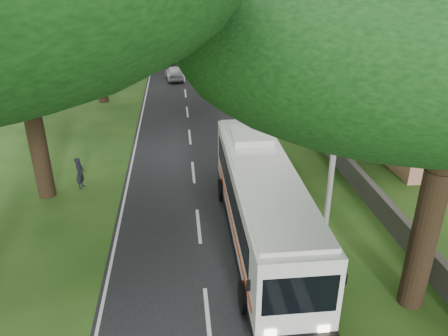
{
  "coord_description": "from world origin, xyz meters",
  "views": [
    {
      "loc": [
        -0.67,
        -9.78,
        11.32
      ],
      "look_at": [
        1.41,
        9.74,
        2.2
      ],
      "focal_mm": 35.0,
      "sensor_mm": 36.0,
      "label": 1
    }
  ],
  "objects_px": {
    "pedestrian": "(80,173)",
    "pole_mid": "(252,61)",
    "distant_car_c": "(195,42)",
    "pole_near": "(333,158)",
    "distant_car_b": "(169,56)",
    "church": "(425,60)",
    "pole_far": "(226,29)",
    "coach_bus": "(261,201)",
    "distant_car_a": "(174,73)"
  },
  "relations": [
    {
      "from": "coach_bus",
      "to": "distant_car_c",
      "type": "distance_m",
      "value": 52.21
    },
    {
      "from": "coach_bus",
      "to": "pedestrian",
      "type": "xyz_separation_m",
      "value": [
        -9.0,
        6.17,
        -1.12
      ]
    },
    {
      "from": "pole_near",
      "to": "pole_far",
      "type": "bearing_deg",
      "value": 90.0
    },
    {
      "from": "distant_car_a",
      "to": "distant_car_b",
      "type": "distance_m",
      "value": 9.84
    },
    {
      "from": "pole_near",
      "to": "pedestrian",
      "type": "bearing_deg",
      "value": 150.42
    },
    {
      "from": "pole_near",
      "to": "pole_mid",
      "type": "height_order",
      "value": "same"
    },
    {
      "from": "coach_bus",
      "to": "distant_car_b",
      "type": "height_order",
      "value": "coach_bus"
    },
    {
      "from": "pole_mid",
      "to": "distant_car_c",
      "type": "height_order",
      "value": "pole_mid"
    },
    {
      "from": "pole_mid",
      "to": "pole_far",
      "type": "bearing_deg",
      "value": 90.0
    },
    {
      "from": "church",
      "to": "distant_car_b",
      "type": "distance_m",
      "value": 32.82
    },
    {
      "from": "church",
      "to": "pole_mid",
      "type": "relative_size",
      "value": 3.0
    },
    {
      "from": "pole_mid",
      "to": "coach_bus",
      "type": "xyz_separation_m",
      "value": [
        -2.8,
        -19.47,
        -2.15
      ]
    },
    {
      "from": "church",
      "to": "coach_bus",
      "type": "xyz_separation_m",
      "value": [
        -15.16,
        -15.02,
        -2.88
      ]
    },
    {
      "from": "church",
      "to": "coach_bus",
      "type": "relative_size",
      "value": 1.88
    },
    {
      "from": "pole_far",
      "to": "coach_bus",
      "type": "bearing_deg",
      "value": -94.06
    },
    {
      "from": "distant_car_c",
      "to": "pole_near",
      "type": "bearing_deg",
      "value": 103.38
    },
    {
      "from": "church",
      "to": "coach_bus",
      "type": "bearing_deg",
      "value": -135.28
    },
    {
      "from": "pole_near",
      "to": "pole_mid",
      "type": "bearing_deg",
      "value": 90.0
    },
    {
      "from": "pole_mid",
      "to": "distant_car_a",
      "type": "xyz_separation_m",
      "value": [
        -6.51,
        11.8,
        -3.41
      ]
    },
    {
      "from": "church",
      "to": "pedestrian",
      "type": "bearing_deg",
      "value": -159.88
    },
    {
      "from": "pole_near",
      "to": "pedestrian",
      "type": "relative_size",
      "value": 4.41
    },
    {
      "from": "coach_bus",
      "to": "distant_car_b",
      "type": "distance_m",
      "value": 41.34
    },
    {
      "from": "pole_far",
      "to": "pedestrian",
      "type": "relative_size",
      "value": 4.41
    },
    {
      "from": "distant_car_c",
      "to": "pedestrian",
      "type": "distance_m",
      "value": 46.78
    },
    {
      "from": "pole_near",
      "to": "coach_bus",
      "type": "height_order",
      "value": "pole_near"
    },
    {
      "from": "distant_car_a",
      "to": "pedestrian",
      "type": "height_order",
      "value": "pedestrian"
    },
    {
      "from": "pole_mid",
      "to": "distant_car_b",
      "type": "xyz_separation_m",
      "value": [
        -7.14,
        21.62,
        -3.41
      ]
    },
    {
      "from": "coach_bus",
      "to": "pole_mid",
      "type": "bearing_deg",
      "value": 82.06
    },
    {
      "from": "pole_far",
      "to": "distant_car_b",
      "type": "bearing_deg",
      "value": 167.18
    },
    {
      "from": "church",
      "to": "pole_far",
      "type": "xyz_separation_m",
      "value": [
        -12.36,
        24.45,
        -0.73
      ]
    },
    {
      "from": "pole_near",
      "to": "pole_far",
      "type": "distance_m",
      "value": 40.0
    },
    {
      "from": "pedestrian",
      "to": "pole_mid",
      "type": "bearing_deg",
      "value": -30.55
    },
    {
      "from": "distant_car_c",
      "to": "pedestrian",
      "type": "xyz_separation_m",
      "value": [
        -8.42,
        -46.02,
        0.17
      ]
    },
    {
      "from": "pole_far",
      "to": "distant_car_a",
      "type": "height_order",
      "value": "pole_far"
    },
    {
      "from": "coach_bus",
      "to": "distant_car_c",
      "type": "height_order",
      "value": "coach_bus"
    },
    {
      "from": "church",
      "to": "pole_mid",
      "type": "bearing_deg",
      "value": 160.19
    },
    {
      "from": "pole_near",
      "to": "distant_car_b",
      "type": "height_order",
      "value": "pole_near"
    },
    {
      "from": "pole_near",
      "to": "pole_far",
      "type": "xyz_separation_m",
      "value": [
        0.0,
        40.0,
        0.0
      ]
    },
    {
      "from": "church",
      "to": "pedestrian",
      "type": "xyz_separation_m",
      "value": [
        -24.16,
        -8.85,
        -4.0
      ]
    },
    {
      "from": "church",
      "to": "distant_car_b",
      "type": "bearing_deg",
      "value": 126.79
    },
    {
      "from": "church",
      "to": "pole_far",
      "type": "distance_m",
      "value": 27.41
    },
    {
      "from": "distant_car_b",
      "to": "pedestrian",
      "type": "relative_size",
      "value": 2.48
    },
    {
      "from": "distant_car_a",
      "to": "pedestrian",
      "type": "relative_size",
      "value": 2.4
    },
    {
      "from": "pole_far",
      "to": "distant_car_b",
      "type": "relative_size",
      "value": 1.78
    },
    {
      "from": "church",
      "to": "pole_near",
      "type": "distance_m",
      "value": 19.88
    },
    {
      "from": "pole_far",
      "to": "coach_bus",
      "type": "relative_size",
      "value": 0.63
    },
    {
      "from": "pole_mid",
      "to": "distant_car_c",
      "type": "distance_m",
      "value": 33.07
    },
    {
      "from": "distant_car_b",
      "to": "pole_near",
      "type": "bearing_deg",
      "value": -73.12
    },
    {
      "from": "pole_far",
      "to": "distant_car_c",
      "type": "xyz_separation_m",
      "value": [
        -3.38,
        12.72,
        -3.44
      ]
    },
    {
      "from": "coach_bus",
      "to": "pedestrian",
      "type": "distance_m",
      "value": 10.97
    }
  ]
}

